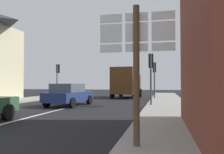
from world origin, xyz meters
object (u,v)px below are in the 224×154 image
Objects in this scene: traffic_light_far_left at (58,73)px; traffic_light_far_right at (154,72)px; sedan_far at (69,94)px; traffic_light_near_right at (151,67)px; delivery_truck at (127,82)px; route_sign_post at (136,60)px.

traffic_light_far_left reaches higher than traffic_light_far_right.
traffic_light_near_right is (5.36, 0.59, 1.75)m from sedan_far.
traffic_light_far_right is 1.01× the size of traffic_light_near_right.
traffic_light_far_left is at bearing 120.07° from sedan_far.
traffic_light_far_left reaches higher than delivery_truck.
delivery_truck is 3.60m from traffic_light_far_right.
delivery_truck is 1.51× the size of traffic_light_far_right.
traffic_light_far_right is at bearing -33.82° from delivery_truck.
route_sign_post is at bearing -89.44° from traffic_light_far_right.
traffic_light_far_right reaches higher than route_sign_post.
traffic_light_far_right is at bearing 53.72° from sedan_far.
route_sign_post is 16.74m from traffic_light_far_right.
traffic_light_far_left is (-7.04, -1.32, 0.91)m from delivery_truck.
traffic_light_far_right is (2.90, -1.95, 0.88)m from delivery_truck.
route_sign_post is at bearing -89.07° from traffic_light_near_right.
traffic_light_far_right is (5.36, 7.30, 1.77)m from sedan_far.
route_sign_post is (5.52, -9.43, 1.24)m from sedan_far.
delivery_truck is 7.22m from traffic_light_far_left.
traffic_light_near_right is (9.94, -7.33, -0.06)m from traffic_light_far_left.
delivery_truck is 18.93m from route_sign_post.
traffic_light_near_right is (2.90, -8.66, 0.86)m from delivery_truck.
delivery_truck is 1.49× the size of traffic_light_far_left.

